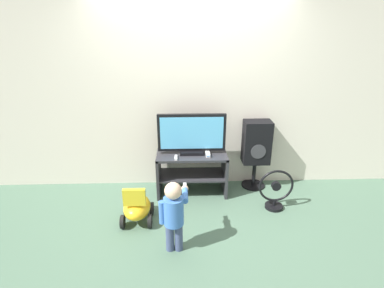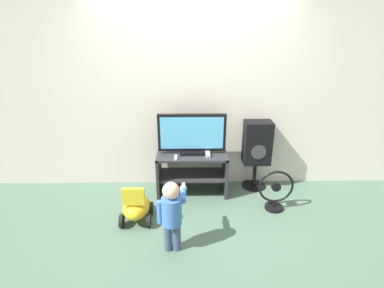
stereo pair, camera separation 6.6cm
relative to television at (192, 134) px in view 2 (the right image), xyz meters
name	(u,v)px [view 2 (the right image)]	position (x,y,z in m)	size (l,w,h in m)	color
ground_plane	(192,200)	(0.00, -0.25, -0.82)	(16.00, 16.00, 0.00)	#4C6B56
wall_back	(192,93)	(0.00, 0.28, 0.48)	(10.00, 0.06, 2.60)	silver
tv_stand	(192,168)	(0.00, -0.02, -0.46)	(0.92, 0.45, 0.56)	#2D2D33
television	(192,134)	(0.00, 0.00, 0.00)	(0.87, 0.20, 0.53)	black
game_console	(208,154)	(0.20, -0.08, -0.24)	(0.05, 0.16, 0.04)	white
remote_primary	(176,157)	(-0.20, -0.16, -0.25)	(0.04, 0.13, 0.03)	white
child	(172,211)	(-0.21, -1.15, -0.37)	(0.29, 0.44, 0.76)	#3F4C72
speaker_tower	(257,145)	(0.88, 0.11, -0.19)	(0.36, 0.33, 0.96)	black
floor_fan	(275,192)	(1.01, -0.45, -0.59)	(0.43, 0.22, 0.52)	black
ride_on_toy	(136,207)	(-0.65, -0.66, -0.64)	(0.34, 0.45, 0.49)	gold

